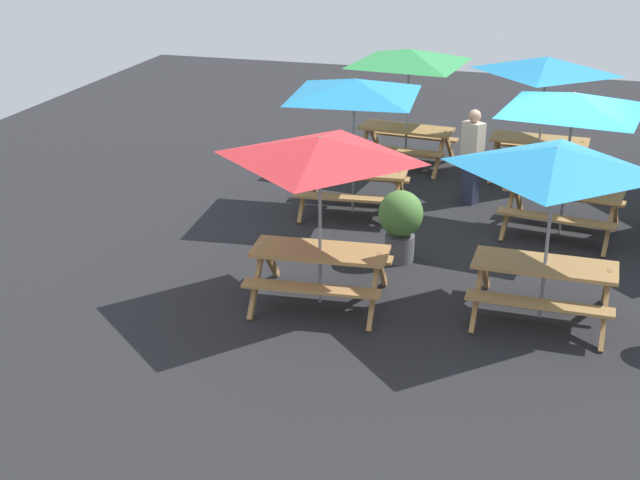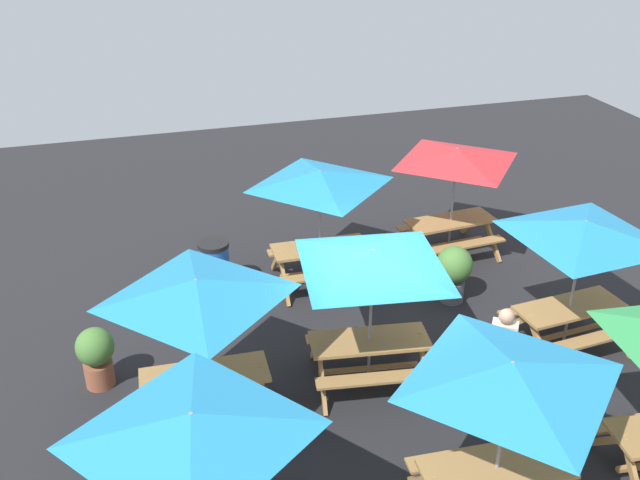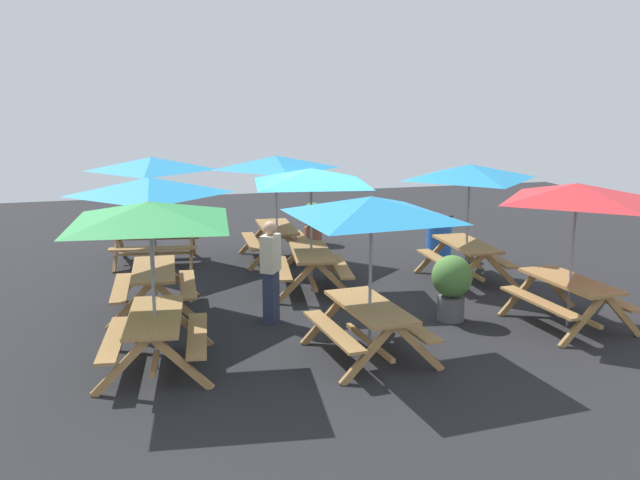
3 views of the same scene
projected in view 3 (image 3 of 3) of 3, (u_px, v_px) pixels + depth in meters
ground_plane at (325, 293)px, 13.18m from camera, size 25.49×25.49×0.00m
picnic_table_0 at (311, 185)px, 12.95m from camera, size 2.80×2.80×2.34m
picnic_table_1 at (576, 203)px, 11.00m from camera, size 2.14×2.14×2.34m
picnic_table_2 at (469, 180)px, 13.62m from camera, size 2.05×2.05×2.34m
picnic_table_3 at (371, 219)px, 9.69m from camera, size 2.82×2.82×2.34m
picnic_table_4 at (276, 170)px, 15.29m from camera, size 2.09×2.09×2.34m
picnic_table_5 at (150, 196)px, 11.70m from camera, size 2.12×2.12×2.34m
picnic_table_6 at (150, 225)px, 9.26m from camera, size 2.81×2.81×2.34m
picnic_table_7 at (152, 172)px, 15.00m from camera, size 2.27×2.27×2.34m
trash_bin_blue at (439, 236)px, 15.87m from camera, size 0.59×0.59×0.98m
potted_plant_0 at (313, 221)px, 17.29m from camera, size 0.57×0.57×1.00m
potted_plant_1 at (452, 283)px, 11.55m from camera, size 0.66×0.66×1.09m
person_standing at (271, 269)px, 11.41m from camera, size 0.42×0.39×1.67m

